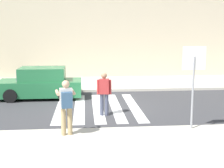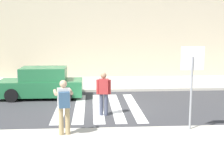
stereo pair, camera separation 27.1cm
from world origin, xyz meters
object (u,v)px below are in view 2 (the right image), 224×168
(photographer_with_backpack, at_px, (64,103))
(parked_car_green, at_px, (42,84))
(pedestrian_crossing, at_px, (104,91))
(stop_sign, at_px, (192,69))

(photographer_with_backpack, xyz_separation_m, parked_car_green, (-1.61, 6.15, -0.44))
(pedestrian_crossing, height_order, parked_car_green, pedestrian_crossing)
(stop_sign, distance_m, pedestrian_crossing, 3.80)
(parked_car_green, bearing_deg, stop_sign, -45.66)
(stop_sign, height_order, parked_car_green, stop_sign)
(photographer_with_backpack, bearing_deg, parked_car_green, 104.70)
(photographer_with_backpack, xyz_separation_m, pedestrian_crossing, (1.33, 2.67, -0.19))
(stop_sign, bearing_deg, parked_car_green, 134.34)
(stop_sign, xyz_separation_m, pedestrian_crossing, (-2.75, 2.35, -1.15))
(photographer_with_backpack, distance_m, parked_car_green, 6.37)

